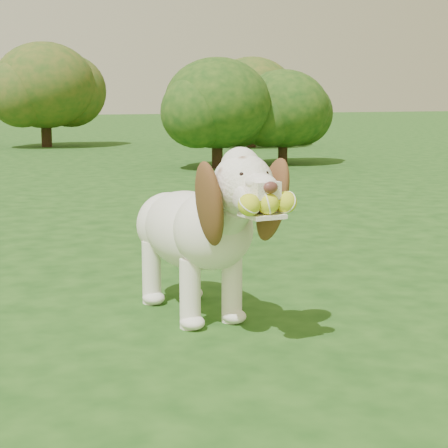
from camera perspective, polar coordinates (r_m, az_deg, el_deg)
name	(u,v)px	position (r m, az deg, el deg)	size (l,w,h in m)	color
ground	(317,338)	(3.17, 7.11, -8.65)	(80.00, 80.00, 0.00)	#173E11
dog	(199,225)	(3.34, -1.93, -0.11)	(0.43, 1.22, 0.80)	white
shrub_f	(252,94)	(15.00, 2.14, 9.85)	(1.72, 1.72, 1.78)	#382314
shrub_c	(217,103)	(10.55, -0.52, 9.19)	(1.49, 1.49, 1.54)	#382314
shrub_i	(45,85)	(15.51, -13.51, 10.23)	(2.00, 2.00, 2.07)	#382314
shrub_d	(283,109)	(11.19, 4.54, 8.75)	(1.35, 1.35, 1.40)	#382314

